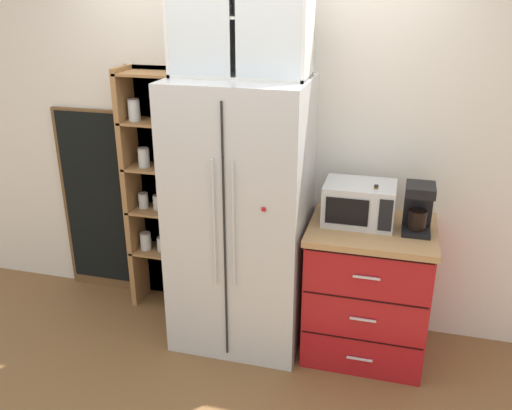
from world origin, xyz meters
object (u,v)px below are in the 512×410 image
at_px(bottle_amber, 374,209).
at_px(refrigerator, 241,216).
at_px(coffee_maker, 418,207).
at_px(chalkboard_menu, 98,202).
at_px(microwave, 359,203).
at_px(mug_cream, 374,219).
at_px(bottle_green, 375,207).

bearing_deg(bottle_amber, refrigerator, -178.69).
height_order(refrigerator, coffee_maker, refrigerator).
xyz_separation_m(refrigerator, chalkboard_menu, (-1.27, 0.33, -0.16)).
bearing_deg(microwave, mug_cream, -21.01).
distance_m(refrigerator, mug_cream, 0.86).
height_order(bottle_green, bottle_amber, bottle_amber).
relative_size(refrigerator, microwave, 4.11).
height_order(refrigerator, bottle_green, refrigerator).
relative_size(microwave, chalkboard_menu, 0.30).
bearing_deg(mug_cream, refrigerator, -176.97).
bearing_deg(microwave, refrigerator, -173.67).
bearing_deg(bottle_green, mug_cream, -88.52).
distance_m(mug_cream, bottle_amber, 0.08).
distance_m(refrigerator, bottle_amber, 0.86).
relative_size(coffee_maker, chalkboard_menu, 0.21).
bearing_deg(chalkboard_menu, mug_cream, -7.66).
distance_m(microwave, coffee_maker, 0.36).
height_order(refrigerator, chalkboard_menu, refrigerator).
relative_size(coffee_maker, mug_cream, 2.67).
height_order(mug_cream, bottle_green, bottle_green).
relative_size(microwave, bottle_green, 1.80).
height_order(coffee_maker, bottle_green, coffee_maker).
distance_m(bottle_amber, chalkboard_menu, 2.17).
height_order(microwave, bottle_amber, bottle_amber).
relative_size(microwave, mug_cream, 3.79).
height_order(mug_cream, chalkboard_menu, chalkboard_menu).
relative_size(refrigerator, bottle_green, 7.41).
relative_size(bottle_amber, chalkboard_menu, 0.19).
distance_m(coffee_maker, chalkboard_menu, 2.42).
xyz_separation_m(microwave, chalkboard_menu, (-2.03, 0.25, -0.30)).
relative_size(mug_cream, bottle_green, 0.48).
distance_m(coffee_maker, mug_cream, 0.28).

